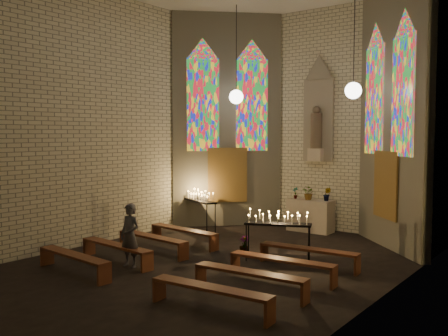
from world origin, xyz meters
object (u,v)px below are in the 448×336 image
Objects in this scene: altar at (310,216)px; votive_stand_right at (278,220)px; aisle_flower_pot at (244,245)px; votive_stand_left at (199,198)px; visitor at (130,235)px.

votive_stand_right is at bearing -74.02° from altar.
aisle_flower_pot is 3.62m from votive_stand_left.
votive_stand_left is (-3.00, -1.85, 0.52)m from altar.
votive_stand_left is at bearing -148.34° from altar.
visitor reaches higher than votive_stand_left.
altar is 0.88× the size of votive_stand_right.
altar is 0.85× the size of votive_stand_left.
aisle_flower_pot is at bearing -10.14° from votive_stand_left.
visitor reaches higher than votive_stand_right.
votive_stand_left reaches higher than aisle_flower_pot.
visitor is (-1.39, -6.25, 0.23)m from altar.
altar is at bearing 52.55° from votive_stand_left.
aisle_flower_pot is 0.29× the size of votive_stand_left.
altar is 3.98m from votive_stand_right.
votive_stand_right is (4.09, -1.94, -0.02)m from votive_stand_left.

